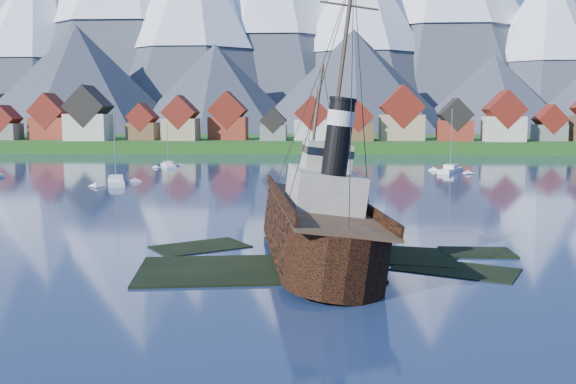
# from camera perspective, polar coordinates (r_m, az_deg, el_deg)

# --- Properties ---
(ground) EXTENTS (1400.00, 1400.00, 0.00)m
(ground) POSITION_cam_1_polar(r_m,az_deg,el_deg) (50.73, 0.96, -6.47)
(ground) COLOR navy
(ground) RESTS_ON ground
(shoal) EXTENTS (31.71, 21.24, 1.14)m
(shoal) POSITION_cam_1_polar(r_m,az_deg,el_deg) (52.87, 2.99, -6.31)
(shoal) COLOR black
(shoal) RESTS_ON ground
(shore_bank) EXTENTS (600.00, 80.00, 3.20)m
(shore_bank) POSITION_cam_1_polar(r_m,az_deg,el_deg) (219.60, 2.76, 4.04)
(shore_bank) COLOR #194313
(shore_bank) RESTS_ON ground
(seawall) EXTENTS (600.00, 2.50, 2.00)m
(seawall) POSITION_cam_1_polar(r_m,az_deg,el_deg) (181.67, 2.65, 3.38)
(seawall) COLOR #3F3D38
(seawall) RESTS_ON ground
(town) EXTENTS (250.96, 16.69, 17.30)m
(town) POSITION_cam_1_polar(r_m,az_deg,el_deg) (204.50, -6.65, 6.28)
(town) COLOR maroon
(town) RESTS_ON ground
(mountains) EXTENTS (965.00, 340.00, 205.00)m
(mountains) POSITION_cam_1_polar(r_m,az_deg,el_deg) (536.15, 3.06, 15.45)
(mountains) COLOR #2D333D
(mountains) RESTS_ON ground
(tugboat_wreck) EXTENTS (6.93, 29.88, 23.68)m
(tugboat_wreck) POSITION_cam_1_polar(r_m,az_deg,el_deg) (53.80, 2.24, -2.45)
(tugboat_wreck) COLOR black
(tugboat_wreck) RESTS_ON ground
(sailboat_a) EXTENTS (5.71, 10.31, 12.26)m
(sailboat_a) POSITION_cam_1_polar(r_m,az_deg,el_deg) (109.87, -15.04, 0.81)
(sailboat_a) COLOR white
(sailboat_a) RESTS_ON ground
(sailboat_c) EXTENTS (4.90, 7.77, 9.87)m
(sailboat_c) POSITION_cam_1_polar(r_m,az_deg,el_deg) (142.03, -10.60, 2.30)
(sailboat_c) COLOR white
(sailboat_c) RESTS_ON ground
(sailboat_d) EXTENTS (6.54, 9.55, 13.02)m
(sailboat_d) POSITION_cam_1_polar(r_m,az_deg,el_deg) (131.02, 14.24, 1.84)
(sailboat_d) COLOR white
(sailboat_d) RESTS_ON ground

